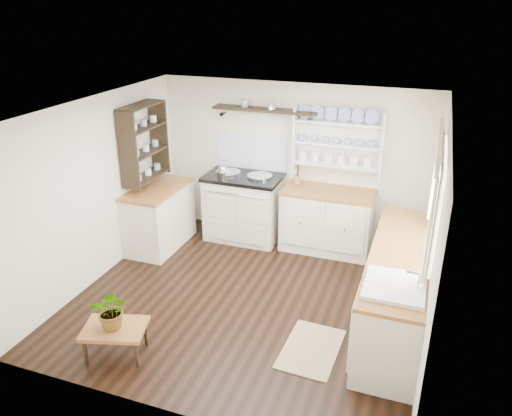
% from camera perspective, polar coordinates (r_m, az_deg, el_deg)
% --- Properties ---
extents(floor, '(4.00, 3.80, 0.01)m').
position_cam_1_polar(floor, '(6.15, -0.94, -10.31)').
color(floor, black).
rests_on(floor, ground).
extents(wall_back, '(4.00, 0.02, 2.30)m').
position_cam_1_polar(wall_back, '(7.29, 4.28, 5.19)').
color(wall_back, silver).
rests_on(wall_back, ground).
extents(wall_right, '(0.02, 3.80, 2.30)m').
position_cam_1_polar(wall_right, '(5.30, 19.70, -3.36)').
color(wall_right, silver).
rests_on(wall_right, ground).
extents(wall_left, '(0.02, 3.80, 2.30)m').
position_cam_1_polar(wall_left, '(6.53, -17.67, 1.94)').
color(wall_left, silver).
rests_on(wall_left, ground).
extents(ceiling, '(4.00, 3.80, 0.01)m').
position_cam_1_polar(ceiling, '(5.25, -1.11, 11.13)').
color(ceiling, white).
rests_on(ceiling, wall_back).
extents(window, '(0.08, 1.55, 1.22)m').
position_cam_1_polar(window, '(5.27, 19.79, 1.44)').
color(window, white).
rests_on(window, wall_right).
extents(aga_cooker, '(1.11, 0.76, 1.02)m').
position_cam_1_polar(aga_cooker, '(7.42, -1.38, 0.22)').
color(aga_cooker, beige).
rests_on(aga_cooker, floor).
extents(back_cabinets, '(1.27, 0.63, 0.90)m').
position_cam_1_polar(back_cabinets, '(7.14, 8.10, -1.32)').
color(back_cabinets, beige).
rests_on(back_cabinets, floor).
extents(right_cabinets, '(0.62, 2.43, 0.90)m').
position_cam_1_polar(right_cabinets, '(5.71, 15.77, -8.75)').
color(right_cabinets, beige).
rests_on(right_cabinets, floor).
extents(belfast_sink, '(0.55, 0.60, 0.45)m').
position_cam_1_polar(belfast_sink, '(4.89, 15.41, -9.81)').
color(belfast_sink, white).
rests_on(belfast_sink, right_cabinets).
extents(left_cabinets, '(0.62, 1.13, 0.90)m').
position_cam_1_polar(left_cabinets, '(7.31, -11.00, -0.93)').
color(left_cabinets, beige).
rests_on(left_cabinets, floor).
extents(plate_rack, '(1.20, 0.22, 0.90)m').
position_cam_1_polar(plate_rack, '(7.01, 9.46, 7.65)').
color(plate_rack, white).
rests_on(plate_rack, wall_back).
extents(high_shelf, '(1.50, 0.29, 0.16)m').
position_cam_1_polar(high_shelf, '(7.10, 1.02, 11.09)').
color(high_shelf, black).
rests_on(high_shelf, wall_back).
extents(left_shelving, '(0.28, 0.80, 1.05)m').
position_cam_1_polar(left_shelving, '(7.02, -12.67, 7.38)').
color(left_shelving, black).
rests_on(left_shelving, wall_left).
extents(kettle, '(0.17, 0.17, 0.21)m').
position_cam_1_polar(kettle, '(7.22, -3.84, 4.06)').
color(kettle, silver).
rests_on(kettle, aga_cooker).
extents(utensil_crock, '(0.11, 0.11, 0.12)m').
position_cam_1_polar(utensil_crock, '(7.12, 4.69, 3.20)').
color(utensil_crock, '#9B6939').
rests_on(utensil_crock, back_cabinets).
extents(center_table, '(0.71, 0.59, 0.33)m').
position_cam_1_polar(center_table, '(5.35, -15.83, -13.35)').
color(center_table, brown).
rests_on(center_table, floor).
extents(potted_plant, '(0.46, 0.44, 0.42)m').
position_cam_1_polar(potted_plant, '(5.21, -16.14, -11.10)').
color(potted_plant, '#3F7233').
rests_on(potted_plant, center_table).
extents(floor_rug, '(0.58, 0.87, 0.02)m').
position_cam_1_polar(floor_rug, '(5.42, 6.32, -15.71)').
color(floor_rug, '#8C7351').
rests_on(floor_rug, floor).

